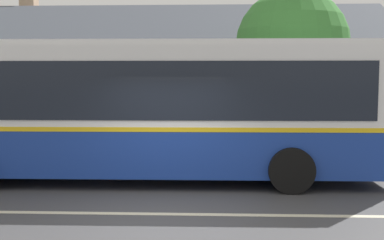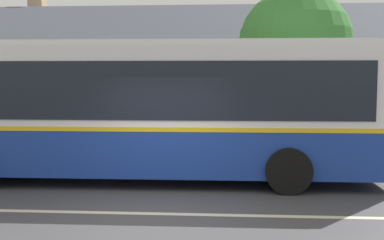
# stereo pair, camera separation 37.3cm
# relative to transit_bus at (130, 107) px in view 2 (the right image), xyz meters

# --- Properties ---
(ground_plane) EXTENTS (300.00, 300.00, 0.00)m
(ground_plane) POSITION_rel_transit_bus_xyz_m (1.05, -2.90, -1.78)
(ground_plane) COLOR #424244
(sidewalk_far) EXTENTS (60.00, 3.00, 0.15)m
(sidewalk_far) POSITION_rel_transit_bus_xyz_m (1.05, 3.10, -1.70)
(sidewalk_far) COLOR #ADAAA3
(sidewalk_far) RESTS_ON ground
(lane_divider_stripe) EXTENTS (60.00, 0.16, 0.01)m
(lane_divider_stripe) POSITION_rel_transit_bus_xyz_m (1.05, -2.90, -1.77)
(lane_divider_stripe) COLOR beige
(lane_divider_stripe) RESTS_ON ground
(community_building) EXTENTS (21.00, 9.89, 6.76)m
(community_building) POSITION_rel_transit_bus_xyz_m (-1.16, 10.45, 0.07)
(community_building) COLOR tan
(community_building) RESTS_ON ground
(transit_bus) EXTENTS (11.94, 2.84, 3.31)m
(transit_bus) POSITION_rel_transit_bus_xyz_m (0.00, 0.00, 0.00)
(transit_bus) COLOR navy
(transit_bus) RESTS_ON ground
(bench_down_street) EXTENTS (1.72, 0.51, 0.94)m
(bench_down_street) POSITION_rel_transit_bus_xyz_m (-2.78, 3.14, -1.20)
(bench_down_street) COLOR #4C4C4C
(bench_down_street) RESTS_ON sidewalk_far
(street_tree_primary) EXTENTS (3.55, 3.55, 5.28)m
(street_tree_primary) POSITION_rel_transit_bus_xyz_m (4.47, 3.97, 1.71)
(street_tree_primary) COLOR #4C3828
(street_tree_primary) RESTS_ON ground
(bus_stop_sign) EXTENTS (0.36, 0.07, 2.40)m
(bus_stop_sign) POSITION_rel_transit_bus_xyz_m (6.50, 2.09, -0.13)
(bus_stop_sign) COLOR gray
(bus_stop_sign) RESTS_ON sidewalk_far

